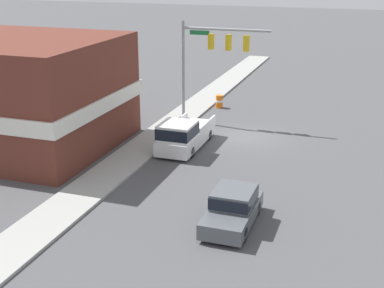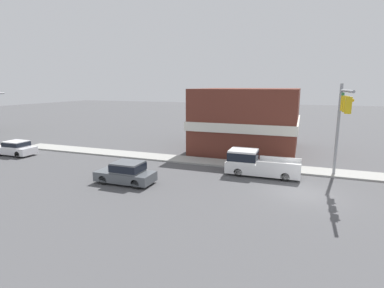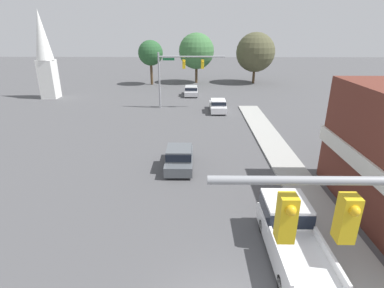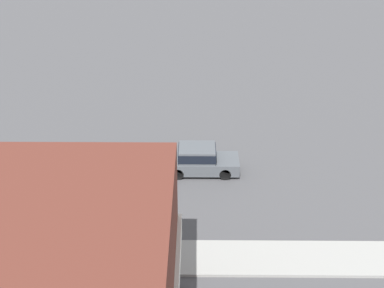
# 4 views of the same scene
# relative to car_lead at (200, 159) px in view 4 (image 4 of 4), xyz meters

# --- Properties ---
(car_lead) EXTENTS (1.89, 4.28, 1.60)m
(car_lead) POSITION_rel_car_lead_xyz_m (0.00, 0.00, 0.00)
(car_lead) COLOR black
(car_lead) RESTS_ON ground
(pickup_truck_parked) EXTENTS (2.08, 5.70, 1.98)m
(pickup_truck_parked) POSITION_rel_car_lead_xyz_m (5.39, -8.46, 0.14)
(pickup_truck_parked) COLOR black
(pickup_truck_parked) RESTS_ON ground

